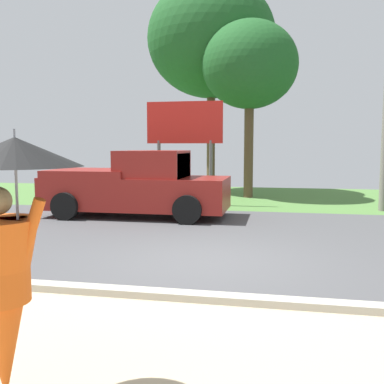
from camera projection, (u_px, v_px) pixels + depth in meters
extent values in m
cube|color=#4C4C4F|center=(220.00, 239.00, 9.64)|extent=(40.00, 8.00, 0.10)
cube|color=#51803C|center=(246.00, 198.00, 17.44)|extent=(40.00, 8.00, 0.10)
cube|color=#B2AD9E|center=(180.00, 295.00, 5.72)|extent=(40.00, 0.24, 0.10)
cone|color=#E55B19|center=(2.00, 311.00, 3.39)|extent=(0.60, 0.60, 1.45)
cylinder|color=#E55B19|center=(0.00, 261.00, 3.35)|extent=(0.44, 0.44, 0.65)
cylinder|color=#E55B19|center=(32.00, 227.00, 3.26)|extent=(0.24, 0.09, 0.45)
cylinder|color=gray|center=(17.00, 197.00, 3.26)|extent=(0.02, 0.02, 0.75)
cone|color=black|center=(15.00, 152.00, 3.23)|extent=(1.00, 1.00, 0.22)
cylinder|color=gray|center=(14.00, 136.00, 3.21)|extent=(0.02, 0.02, 0.10)
cube|color=maroon|center=(136.00, 193.00, 12.47)|extent=(5.20, 2.00, 0.90)
cube|color=maroon|center=(153.00, 167.00, 12.30)|extent=(1.80, 1.84, 0.90)
cube|color=#2D3842|center=(182.00, 167.00, 12.14)|extent=(0.10, 1.70, 0.77)
cube|color=maroon|center=(94.00, 173.00, 12.67)|extent=(2.40, 2.00, 0.20)
cylinder|color=black|center=(201.00, 200.00, 13.15)|extent=(0.76, 0.28, 0.76)
cylinder|color=black|center=(187.00, 210.00, 11.20)|extent=(0.76, 0.28, 0.76)
cylinder|color=black|center=(95.00, 198.00, 13.81)|extent=(0.76, 0.28, 0.76)
cylinder|color=black|center=(65.00, 206.00, 11.86)|extent=(0.76, 0.28, 0.76)
cylinder|color=slate|center=(159.00, 173.00, 15.02)|extent=(0.12, 0.12, 2.20)
cylinder|color=slate|center=(211.00, 173.00, 14.67)|extent=(0.12, 0.12, 2.20)
cube|color=red|center=(184.00, 122.00, 14.67)|extent=(2.60, 0.10, 1.40)
cylinder|color=brown|center=(211.00, 137.00, 19.19)|extent=(0.36, 0.36, 4.84)
ellipsoid|color=#1E5623|center=(211.00, 39.00, 18.76)|extent=(5.50, 5.50, 5.00)
cylinder|color=brown|center=(249.00, 147.00, 16.98)|extent=(0.36, 0.36, 3.94)
ellipsoid|color=#1E5623|center=(250.00, 65.00, 16.65)|extent=(3.67, 3.67, 3.34)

